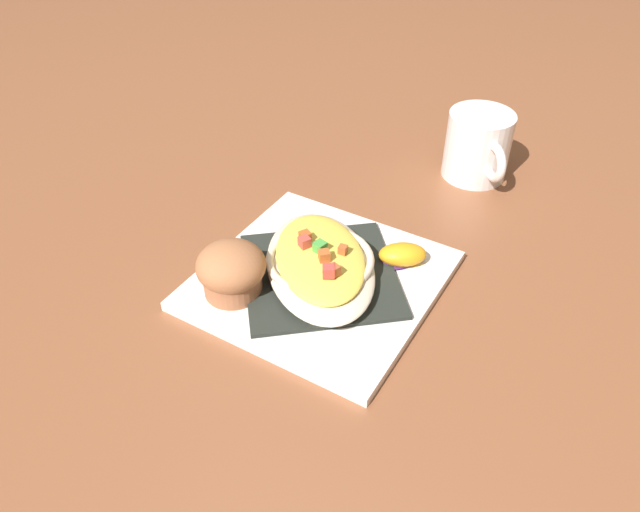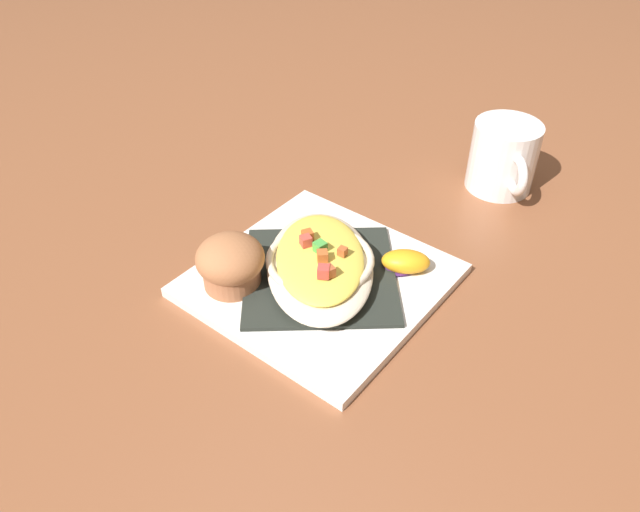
{
  "view_description": "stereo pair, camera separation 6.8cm",
  "coord_description": "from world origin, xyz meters",
  "px_view_note": "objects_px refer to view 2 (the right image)",
  "views": [
    {
      "loc": [
        0.47,
        0.25,
        0.48
      ],
      "look_at": [
        0.0,
        0.0,
        0.04
      ],
      "focal_mm": 34.7,
      "sensor_mm": 36.0,
      "label": 1
    },
    {
      "loc": [
        0.43,
        0.31,
        0.48
      ],
      "look_at": [
        0.0,
        0.0,
        0.04
      ],
      "focal_mm": 34.7,
      "sensor_mm": 36.0,
      "label": 2
    }
  ],
  "objects_px": {
    "gratin_dish": "(320,262)",
    "coffee_mug": "(503,161)",
    "square_plate": "(320,280)",
    "orange_garnish": "(404,262)",
    "muffin": "(231,262)"
  },
  "relations": [
    {
      "from": "orange_garnish",
      "to": "muffin",
      "type": "bearing_deg",
      "value": -47.67
    },
    {
      "from": "square_plate",
      "to": "gratin_dish",
      "type": "bearing_deg",
      "value": 33.37
    },
    {
      "from": "square_plate",
      "to": "muffin",
      "type": "relative_size",
      "value": 3.33
    },
    {
      "from": "gratin_dish",
      "to": "coffee_mug",
      "type": "relative_size",
      "value": 2.11
    },
    {
      "from": "orange_garnish",
      "to": "coffee_mug",
      "type": "height_order",
      "value": "coffee_mug"
    },
    {
      "from": "square_plate",
      "to": "gratin_dish",
      "type": "distance_m",
      "value": 0.03
    },
    {
      "from": "gratin_dish",
      "to": "square_plate",
      "type": "bearing_deg",
      "value": -146.63
    },
    {
      "from": "square_plate",
      "to": "muffin",
      "type": "xyz_separation_m",
      "value": [
        0.07,
        -0.07,
        0.04
      ]
    },
    {
      "from": "coffee_mug",
      "to": "orange_garnish",
      "type": "bearing_deg",
      "value": -3.01
    },
    {
      "from": "gratin_dish",
      "to": "muffin",
      "type": "distance_m",
      "value": 0.1
    },
    {
      "from": "coffee_mug",
      "to": "gratin_dish",
      "type": "bearing_deg",
      "value": -15.17
    },
    {
      "from": "gratin_dish",
      "to": "coffee_mug",
      "type": "bearing_deg",
      "value": 164.83
    },
    {
      "from": "square_plate",
      "to": "muffin",
      "type": "bearing_deg",
      "value": -47.9
    },
    {
      "from": "gratin_dish",
      "to": "coffee_mug",
      "type": "xyz_separation_m",
      "value": [
        -0.31,
        0.08,
        0.01
      ]
    },
    {
      "from": "gratin_dish",
      "to": "muffin",
      "type": "height_order",
      "value": "muffin"
    }
  ]
}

